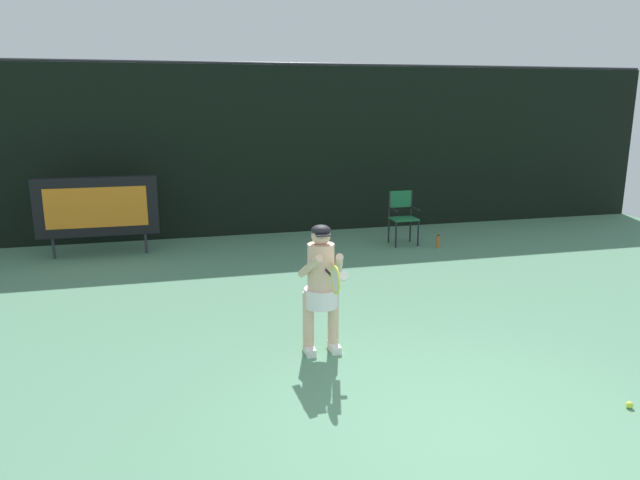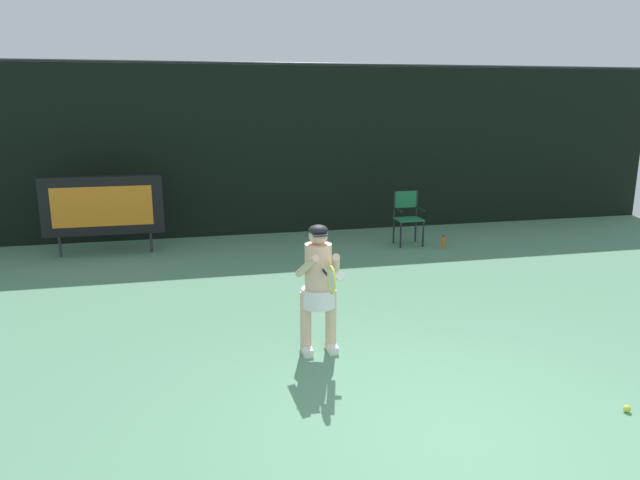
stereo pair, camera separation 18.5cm
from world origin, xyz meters
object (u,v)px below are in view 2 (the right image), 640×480
object	(u,v)px
umpire_chair	(408,215)
tennis_ball_loose	(627,409)
scoreboard	(103,206)
tennis_racket	(331,279)
water_bottle	(443,242)
tennis_player	(319,283)

from	to	relation	value
umpire_chair	tennis_ball_loose	bearing A→B (deg)	-93.37
scoreboard	tennis_ball_loose	size ratio (longest dim) A/B	32.35
tennis_racket	tennis_ball_loose	size ratio (longest dim) A/B	8.85
water_bottle	tennis_ball_loose	xyz separation A→B (m)	(-0.98, -6.26, -0.09)
scoreboard	tennis_player	distance (m)	6.02
scoreboard	tennis_racket	xyz separation A→B (m)	(2.98, -5.74, 0.09)
umpire_chair	tennis_player	world-z (taller)	tennis_player
water_bottle	tennis_ball_loose	distance (m)	6.33
tennis_player	tennis_ball_loose	bearing A→B (deg)	-38.36
tennis_racket	tennis_ball_loose	distance (m)	3.11
tennis_player	tennis_racket	world-z (taller)	tennis_player
umpire_chair	water_bottle	xyz separation A→B (m)	(0.59, -0.47, -0.50)
tennis_player	water_bottle	bearing A→B (deg)	50.28
umpire_chair	tennis_ball_loose	size ratio (longest dim) A/B	15.88
umpire_chair	tennis_player	bearing A→B (deg)	-121.92
umpire_chair	tennis_ball_loose	world-z (taller)	umpire_chair
umpire_chair	tennis_racket	bearing A→B (deg)	-119.22
tennis_player	tennis_ball_loose	xyz separation A→B (m)	(2.54, -2.01, -0.81)
scoreboard	tennis_racket	bearing A→B (deg)	-62.56
scoreboard	tennis_ball_loose	world-z (taller)	scoreboard
water_bottle	tennis_racket	size ratio (longest dim) A/B	0.44
tennis_ball_loose	tennis_player	bearing A→B (deg)	141.64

